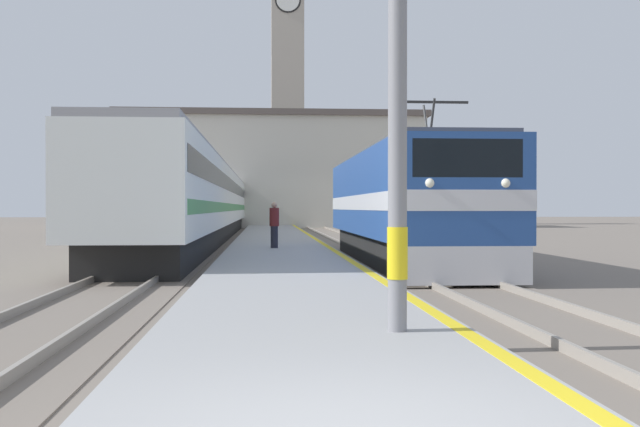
{
  "coord_description": "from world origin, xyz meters",
  "views": [
    {
      "loc": [
        -0.55,
        -4.54,
        1.7
      ],
      "look_at": [
        1.28,
        20.31,
        1.5
      ],
      "focal_mm": 42.0,
      "sensor_mm": 36.0,
      "label": 1
    }
  ],
  "objects_px": {
    "person_on_platform": "(274,224)",
    "clock_tower": "(287,82)",
    "locomotive_train": "(403,205)",
    "passenger_train": "(207,201)"
  },
  "relations": [
    {
      "from": "passenger_train",
      "to": "clock_tower",
      "type": "relative_size",
      "value": 1.84
    },
    {
      "from": "person_on_platform",
      "to": "passenger_train",
      "type": "bearing_deg",
      "value": 103.36
    },
    {
      "from": "person_on_platform",
      "to": "clock_tower",
      "type": "height_order",
      "value": "clock_tower"
    },
    {
      "from": "passenger_train",
      "to": "person_on_platform",
      "type": "xyz_separation_m",
      "value": [
        3.48,
        -14.63,
        -0.94
      ]
    },
    {
      "from": "person_on_platform",
      "to": "clock_tower",
      "type": "bearing_deg",
      "value": 87.74
    },
    {
      "from": "passenger_train",
      "to": "clock_tower",
      "type": "distance_m",
      "value": 36.13
    },
    {
      "from": "locomotive_train",
      "to": "person_on_platform",
      "type": "bearing_deg",
      "value": 134.6
    },
    {
      "from": "locomotive_train",
      "to": "person_on_platform",
      "type": "distance_m",
      "value": 5.52
    },
    {
      "from": "passenger_train",
      "to": "locomotive_train",
      "type": "bearing_deg",
      "value": -68.43
    },
    {
      "from": "locomotive_train",
      "to": "clock_tower",
      "type": "distance_m",
      "value": 53.62
    }
  ]
}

